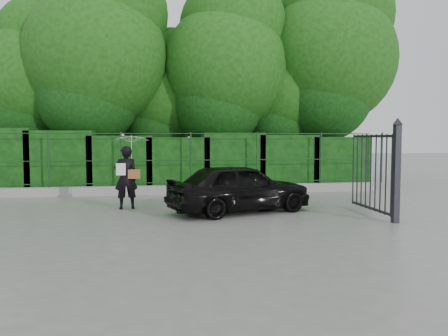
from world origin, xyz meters
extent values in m
plane|color=gray|center=(0.00, 0.00, 0.00)|extent=(80.00, 80.00, 0.00)
cube|color=#9E9E99|center=(0.00, 4.50, 0.15)|extent=(14.00, 0.25, 0.30)
cylinder|color=#163D1A|center=(-4.20, 4.50, 1.20)|extent=(0.06, 0.06, 1.80)
cylinder|color=#163D1A|center=(-1.90, 4.50, 1.20)|extent=(0.06, 0.06, 1.80)
cylinder|color=#163D1A|center=(0.40, 4.50, 1.20)|extent=(0.06, 0.06, 1.80)
cylinder|color=#163D1A|center=(2.70, 4.50, 1.20)|extent=(0.06, 0.06, 1.80)
cylinder|color=#163D1A|center=(5.00, 4.50, 1.20)|extent=(0.06, 0.06, 1.80)
cylinder|color=#163D1A|center=(7.30, 4.50, 1.20)|extent=(0.06, 0.06, 1.80)
cylinder|color=#163D1A|center=(0.00, 4.50, 0.40)|extent=(13.60, 0.03, 0.03)
cylinder|color=#163D1A|center=(0.00, 4.50, 1.15)|extent=(13.60, 0.03, 0.03)
cylinder|color=#163D1A|center=(0.00, 4.50, 2.05)|extent=(13.60, 0.03, 0.03)
cube|color=black|center=(-6.00, 5.50, 1.12)|extent=(2.20, 1.20, 2.24)
cube|color=black|center=(-4.00, 5.50, 1.08)|extent=(2.20, 1.20, 2.15)
cube|color=black|center=(-2.00, 5.50, 0.99)|extent=(2.20, 1.20, 1.98)
cube|color=black|center=(0.00, 5.50, 0.96)|extent=(2.20, 1.20, 1.92)
cube|color=black|center=(2.00, 5.50, 1.04)|extent=(2.20, 1.20, 2.08)
cube|color=black|center=(4.00, 5.50, 1.00)|extent=(2.20, 1.20, 2.01)
cube|color=black|center=(6.00, 5.50, 0.97)|extent=(2.20, 1.20, 1.94)
cylinder|color=black|center=(-5.50, 8.00, 1.88)|extent=(0.36, 0.36, 3.75)
sphere|color=#14470F|center=(-5.50, 8.00, 4.12)|extent=(4.50, 4.50, 4.50)
cylinder|color=black|center=(-3.00, 7.20, 2.25)|extent=(0.36, 0.36, 4.50)
sphere|color=#14470F|center=(-3.00, 7.20, 4.95)|extent=(5.40, 5.40, 5.40)
cylinder|color=black|center=(-0.50, 8.50, 1.62)|extent=(0.36, 0.36, 3.25)
sphere|color=#14470F|center=(-0.50, 8.50, 3.58)|extent=(3.90, 3.90, 3.90)
cylinder|color=black|center=(2.00, 7.50, 2.12)|extent=(0.36, 0.36, 4.25)
sphere|color=#14470F|center=(2.00, 7.50, 4.68)|extent=(5.10, 5.10, 5.10)
cylinder|color=black|center=(4.50, 8.20, 1.75)|extent=(0.36, 0.36, 3.50)
sphere|color=#14470F|center=(4.50, 8.20, 3.85)|extent=(4.20, 4.20, 4.20)
cylinder|color=black|center=(6.50, 7.80, 2.38)|extent=(0.36, 0.36, 4.75)
sphere|color=#14470F|center=(6.50, 7.80, 5.23)|extent=(5.70, 5.70, 5.70)
cube|color=#24242B|center=(4.60, -1.20, 1.10)|extent=(0.14, 0.14, 2.20)
cone|color=#24242B|center=(4.60, -1.20, 2.28)|extent=(0.22, 0.22, 0.16)
cube|color=#24242B|center=(4.60, -0.05, 0.15)|extent=(0.05, 2.00, 0.06)
cube|color=#24242B|center=(4.60, -0.05, 1.95)|extent=(0.05, 2.00, 0.06)
cylinder|color=#24242B|center=(4.60, -1.00, 1.05)|extent=(0.04, 0.04, 1.90)
cylinder|color=#24242B|center=(4.60, -0.75, 1.05)|extent=(0.04, 0.04, 1.90)
cylinder|color=#24242B|center=(4.60, -0.50, 1.05)|extent=(0.04, 0.04, 1.90)
cylinder|color=#24242B|center=(4.60, -0.25, 1.05)|extent=(0.04, 0.04, 1.90)
cylinder|color=#24242B|center=(4.60, 0.00, 1.05)|extent=(0.04, 0.04, 1.90)
cylinder|color=#24242B|center=(4.60, 0.25, 1.05)|extent=(0.04, 0.04, 1.90)
cylinder|color=#24242B|center=(4.60, 0.50, 1.05)|extent=(0.04, 0.04, 1.90)
cylinder|color=#24242B|center=(4.60, 0.75, 1.05)|extent=(0.04, 0.04, 1.90)
cylinder|color=#24242B|center=(4.60, 1.00, 1.05)|extent=(0.04, 0.04, 1.90)
imported|color=black|center=(-1.54, 1.64, 0.85)|extent=(0.68, 0.51, 1.69)
imported|color=white|center=(-1.39, 1.69, 1.56)|extent=(0.97, 0.99, 0.89)
cube|color=brown|center=(-1.32, 1.56, 0.94)|extent=(0.32, 0.15, 0.24)
cube|color=white|center=(-1.66, 1.52, 1.08)|extent=(0.25, 0.02, 0.32)
imported|color=black|center=(1.39, 0.69, 0.64)|extent=(4.02, 2.64, 1.27)
camera|label=1|loc=(-0.61, -10.25, 1.92)|focal=35.00mm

